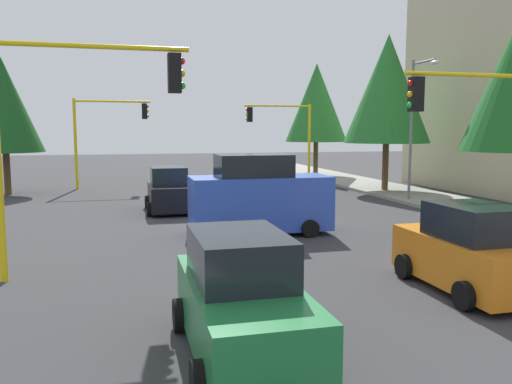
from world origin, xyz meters
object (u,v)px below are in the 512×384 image
car_orange (469,252)px  car_green (242,301)px  traffic_signal_near_right (76,111)px  car_black (169,191)px  traffic_signal_far_right (106,125)px  street_lamp_curbside (416,114)px  delivery_van_blue (259,197)px  traffic_signal_far_left (283,127)px  tree_roadside_far (316,103)px  car_red (275,183)px  traffic_signal_near_left (485,124)px  tree_opposite_side (3,105)px  tree_roadside_mid (388,89)px

car_orange → car_green: same height
traffic_signal_near_right → car_black: 10.75m
traffic_signal_far_right → car_orange: 25.01m
street_lamp_curbside → delivery_van_blue: size_ratio=1.46×
traffic_signal_far_right → traffic_signal_near_right: (20.00, -0.04, 0.17)m
traffic_signal_far_left → traffic_signal_near_right: (20.00, -11.35, 0.27)m
traffic_signal_far_right → tree_roadside_far: size_ratio=0.64×
delivery_van_blue → car_red: bearing=160.0°
traffic_signal_near_left → car_green: 10.48m
tree_opposite_side → traffic_signal_near_right: bearing=16.4°
traffic_signal_near_right → car_red: traffic_signal_near_right is taller
tree_roadside_far → tree_opposite_side: size_ratio=1.13×
tree_roadside_far → car_red: bearing=-29.6°
traffic_signal_far_left → delivery_van_blue: size_ratio=1.11×
tree_roadside_far → traffic_signal_near_left: bearing=-9.1°
traffic_signal_far_left → traffic_signal_far_right: 11.31m
traffic_signal_near_left → car_green: size_ratio=1.29×
traffic_signal_near_right → car_red: 15.32m
tree_opposite_side → car_red: (5.70, 13.86, -4.05)m
street_lamp_curbside → tree_roadside_far: tree_roadside_far is taller
traffic_signal_near_right → tree_roadside_mid: (-14.00, 15.71, 1.85)m
street_lamp_curbside → delivery_van_blue: 11.33m
traffic_signal_far_left → car_green: bearing=-18.5°
car_black → delivery_van_blue: bearing=24.0°
traffic_signal_near_left → car_orange: bearing=-40.3°
tree_roadside_mid → tree_roadside_far: (-10.00, -0.50, -0.29)m
traffic_signal_near_right → car_orange: (3.35, 8.51, -3.16)m
tree_opposite_side → traffic_signal_near_left: bearing=42.8°
delivery_van_blue → car_black: delivery_van_blue is taller
tree_roadside_mid → car_black: bearing=-72.0°
traffic_signal_near_right → tree_opposite_side: size_ratio=0.76×
street_lamp_curbside → traffic_signal_far_right: bearing=-124.9°
tree_roadside_mid → street_lamp_curbside: bearing=-10.3°
tree_opposite_side → car_red: tree_opposite_side is taller
tree_opposite_side → car_red: bearing=67.6°
car_green → car_black: same height
traffic_signal_far_left → car_black: traffic_signal_far_left is taller
traffic_signal_near_left → car_orange: size_ratio=1.42×
traffic_signal_far_right → car_black: size_ratio=1.50×
car_orange → car_green: size_ratio=0.91×
tree_roadside_far → car_red: 14.26m
traffic_signal_near_right → tree_roadside_mid: 21.12m
traffic_signal_far_right → tree_roadside_far: bearing=104.8°
car_orange → street_lamp_curbside: bearing=153.7°
traffic_signal_near_left → street_lamp_curbside: size_ratio=0.76×
tree_roadside_far → traffic_signal_near_right: bearing=-32.4°
tree_roadside_far → delivery_van_blue: size_ratio=1.78×
tree_roadside_far → car_orange: (27.35, -6.70, -4.72)m
traffic_signal_far_left → street_lamp_curbside: street_lamp_curbside is taller
tree_roadside_mid → traffic_signal_far_left: bearing=-144.0°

